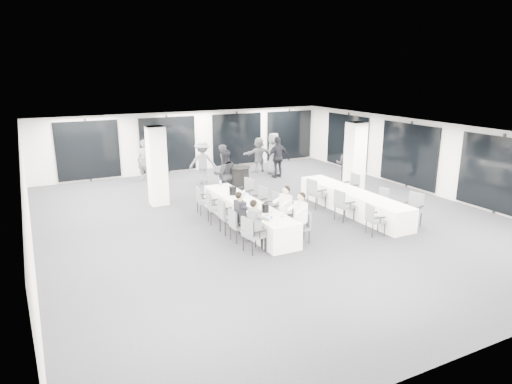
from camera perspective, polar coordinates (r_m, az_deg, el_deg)
room at (r=15.93m, az=2.66°, el=3.07°), size 14.04×16.04×2.84m
column_left at (r=16.47m, az=-12.27°, el=3.19°), size 0.60×0.60×2.80m
column_right at (r=17.69m, az=12.24°, el=4.01°), size 0.60×0.60×2.80m
banquet_table_main at (r=14.15m, az=-1.15°, el=-2.74°), size 0.90×5.00×0.75m
banquet_table_side at (r=15.74m, az=11.94°, el=-1.20°), size 0.90×5.00×0.75m
cocktail_table at (r=17.18m, az=-2.10°, el=1.26°), size 0.84×0.84×1.17m
chair_main_left_near at (r=12.05m, az=-0.58°, el=-5.08°), size 0.57×0.61×0.98m
chair_main_left_second at (r=12.84m, az=-2.39°, el=-3.93°), size 0.48×0.54×0.93m
chair_main_left_mid at (r=13.44m, az=-3.72°, el=-2.78°), size 0.54×0.60×1.04m
chair_main_left_fourth at (r=14.35m, az=-5.36°, el=-1.62°), size 0.61×0.65×1.04m
chair_main_left_far at (r=15.29m, az=-6.75°, el=-0.85°), size 0.51×0.56×0.93m
chair_main_right_near at (r=12.89m, az=5.94°, el=-4.08°), size 0.51×0.54×0.87m
chair_main_right_second at (r=13.54m, az=4.09°, el=-2.81°), size 0.53×0.58×0.97m
chair_main_right_mid at (r=14.31m, az=2.17°, el=-1.77°), size 0.53×0.58×0.98m
chair_main_right_fourth at (r=15.07m, az=0.49°, el=-0.93°), size 0.56×0.59×0.95m
chair_main_right_far at (r=15.95m, az=-1.21°, el=0.12°), size 0.62×0.65×1.02m
chair_side_left_near at (r=13.73m, az=14.47°, el=-3.14°), size 0.55×0.58×0.92m
chair_side_left_mid at (r=14.77m, az=10.78°, el=-1.41°), size 0.54×0.59×1.01m
chair_side_left_far at (r=15.97m, az=7.37°, el=0.06°), size 0.57×0.63×1.04m
chair_side_right_near at (r=14.90m, az=19.06°, el=-1.81°), size 0.62×0.65×1.03m
chair_side_right_mid at (r=15.87m, az=15.42°, el=-0.87°), size 0.49×0.53×0.86m
chair_side_right_far at (r=17.03m, az=11.86°, el=0.78°), size 0.54×0.60×1.02m
seated_guest_a at (r=12.04m, az=0.10°, el=-3.80°), size 0.50×0.38×1.44m
seated_guest_b at (r=12.81m, az=-1.74°, el=-2.62°), size 0.50×0.38×1.44m
seated_guest_c at (r=12.72m, az=5.35°, el=-2.82°), size 0.50×0.38×1.44m
seated_guest_d at (r=13.39m, az=3.48°, el=-1.85°), size 0.50×0.38×1.44m
standing_guest_a at (r=18.37m, az=-4.00°, el=3.53°), size 0.93×0.96×2.04m
standing_guest_b at (r=17.04m, az=-3.92°, el=2.66°), size 1.05×0.69×2.08m
standing_guest_c at (r=19.44m, az=-6.68°, el=4.09°), size 1.47×1.14×2.03m
standing_guest_d at (r=20.26m, az=2.76°, el=4.71°), size 1.30×0.83×2.08m
standing_guest_e at (r=20.97m, az=2.19°, el=5.16°), size 0.79×1.12×2.15m
standing_guest_f at (r=21.38m, az=0.36°, el=4.97°), size 1.73×0.75×1.85m
standing_guest_g at (r=20.29m, az=-13.81°, el=4.19°), size 0.94×0.93×2.01m
standing_guest_h at (r=19.47m, az=11.15°, el=3.76°), size 1.05×1.06×1.92m
ice_bucket_near at (r=13.05m, az=1.17°, el=-2.02°), size 0.21×0.21×0.24m
ice_bucket_far at (r=14.86m, az=-2.92°, el=0.18°), size 0.24×0.24×0.27m
water_bottle_a at (r=12.36m, az=1.92°, el=-3.05°), size 0.07×0.07×0.23m
water_bottle_b at (r=14.61m, az=-1.50°, el=-0.17°), size 0.07×0.07×0.22m
water_bottle_c at (r=15.89m, az=-4.48°, el=1.07°), size 0.07×0.07×0.23m
plate_a at (r=12.75m, az=1.40°, el=-2.96°), size 0.19×0.19×0.03m
plate_b at (r=12.66m, az=3.34°, el=-3.12°), size 0.19×0.19×0.03m
plate_c at (r=13.76m, az=-0.18°, el=-1.57°), size 0.20×0.20×0.03m
wine_glass at (r=12.40m, az=3.34°, el=-2.77°), size 0.08×0.08×0.22m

